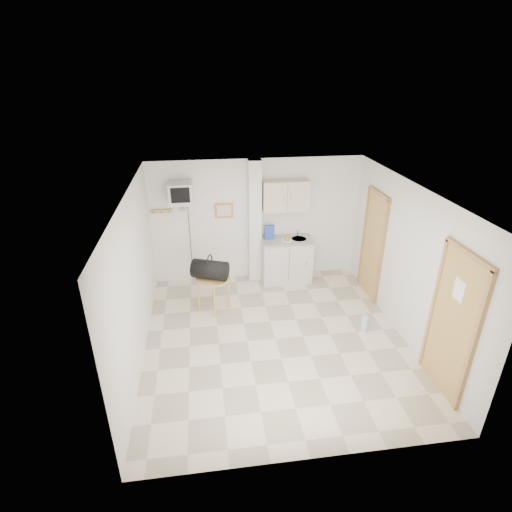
{
  "coord_description": "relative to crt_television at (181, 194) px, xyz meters",
  "views": [
    {
      "loc": [
        -1.05,
        -5.26,
        4.07
      ],
      "look_at": [
        -0.24,
        0.6,
        1.25
      ],
      "focal_mm": 28.0,
      "sensor_mm": 36.0,
      "label": 1
    }
  ],
  "objects": [
    {
      "name": "round_table",
      "position": [
        0.49,
        -0.97,
        -1.36
      ],
      "size": [
        0.62,
        0.62,
        0.66
      ],
      "rotation": [
        0.0,
        0.0,
        0.02
      ],
      "color": "#A97F4A",
      "rests_on": "ground"
    },
    {
      "name": "ground",
      "position": [
        1.45,
        -2.02,
        -1.94
      ],
      "size": [
        4.5,
        4.5,
        0.0
      ],
      "primitive_type": "plane",
      "color": "beige",
      "rests_on": "ground"
    },
    {
      "name": "crt_television",
      "position": [
        0.0,
        0.0,
        0.0
      ],
      "size": [
        0.44,
        0.45,
        2.15
      ],
      "color": "slate",
      "rests_on": "ground"
    },
    {
      "name": "room_envelope",
      "position": [
        1.69,
        -1.93,
        -0.4
      ],
      "size": [
        4.24,
        4.54,
        2.55
      ],
      "color": "white",
      "rests_on": "ground"
    },
    {
      "name": "duffel_bag",
      "position": [
        0.45,
        -0.99,
        -1.1
      ],
      "size": [
        0.7,
        0.55,
        0.46
      ],
      "rotation": [
        0.0,
        0.0,
        -0.38
      ],
      "color": "black",
      "rests_on": "round_table"
    },
    {
      "name": "water_bottle",
      "position": [
        2.97,
        -2.02,
        -1.79
      ],
      "size": [
        0.11,
        0.11,
        0.32
      ],
      "color": "#AFCEF4",
      "rests_on": "ground"
    },
    {
      "name": "kitchenette",
      "position": [
        2.02,
        -0.02,
        -1.13
      ],
      "size": [
        1.03,
        0.58,
        2.1
      ],
      "color": "silver",
      "rests_on": "ground"
    }
  ]
}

